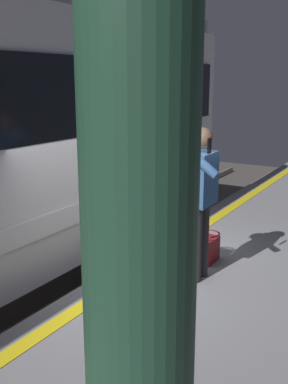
{
  "coord_description": "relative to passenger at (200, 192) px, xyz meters",
  "views": [
    {
      "loc": [
        4.27,
        2.89,
        3.16
      ],
      "look_at": [
        -0.03,
        0.3,
        1.92
      ],
      "focal_mm": 42.7,
      "sensor_mm": 36.0,
      "label": 1
    }
  ],
  "objects": [
    {
      "name": "ground_plane",
      "position": [
        0.06,
        -0.97,
        -2.0
      ],
      "size": [
        24.93,
        24.93,
        0.0
      ],
      "primitive_type": "plane",
      "color": "#4C4742"
    },
    {
      "name": "platform",
      "position": [
        0.06,
        0.88,
        -1.49
      ],
      "size": [
        16.62,
        3.71,
        1.02
      ],
      "primitive_type": "cube",
      "color": "gray",
      "rests_on": "ground"
    },
    {
      "name": "safety_line",
      "position": [
        0.06,
        -0.67,
        -0.98
      ],
      "size": [
        16.29,
        0.16,
        0.01
      ],
      "primitive_type": "cube",
      "color": "yellow",
      "rests_on": "platform"
    },
    {
      "name": "track_rail_near",
      "position": [
        0.06,
        -2.13,
        -1.92
      ],
      "size": [
        21.6,
        0.08,
        0.16
      ],
      "primitive_type": "cube",
      "color": "slate",
      "rests_on": "ground"
    },
    {
      "name": "passenger",
      "position": [
        0.0,
        0.0,
        0.0
      ],
      "size": [
        0.57,
        0.55,
        1.67
      ],
      "color": "#262628",
      "rests_on": "platform"
    },
    {
      "name": "handbag",
      "position": [
        -0.49,
        -0.1,
        -0.82
      ],
      "size": [
        0.32,
        0.29,
        0.36
      ],
      "color": "maroon",
      "rests_on": "platform"
    },
    {
      "name": "station_column",
      "position": [
        3.2,
        1.22,
        0.71
      ],
      "size": [
        0.36,
        0.36,
        3.39
      ],
      "primitive_type": "cylinder",
      "color": "#1E3F2D",
      "rests_on": "platform"
    }
  ]
}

